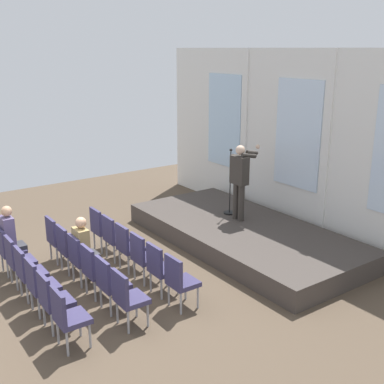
{
  "coord_description": "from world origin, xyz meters",
  "views": [
    {
      "loc": [
        7.46,
        -2.74,
        4.16
      ],
      "look_at": [
        -0.11,
        2.65,
        1.39
      ],
      "focal_mm": 45.31,
      "sensor_mm": 36.0,
      "label": 1
    }
  ],
  "objects_px": {
    "mic_stand": "(230,200)",
    "audience_r2_c0": "(11,236)",
    "chair_r2_c0": "(8,247)",
    "chair_r2_c5": "(67,315)",
    "chair_r1_c2": "(81,256)",
    "chair_r1_c3": "(94,268)",
    "chair_r2_c3": "(39,283)",
    "chair_r0_c1": "(114,235)",
    "chair_r1_c0": "(57,236)",
    "chair_r0_c5": "(179,279)",
    "chair_r0_c2": "(128,244)",
    "chair_r2_c2": "(28,270)",
    "chair_r2_c1": "(17,258)",
    "chair_r0_c3": "(143,255)",
    "chair_r0_c4": "(160,266)",
    "chair_r1_c5": "(127,295)",
    "chair_r0_c0": "(101,227)",
    "chair_r1_c4": "(110,281)",
    "chair_r2_c4": "(52,298)",
    "chair_r1_c1": "(68,246)",
    "audience_r1_c2": "(84,246)",
    "speaker": "(240,177)"
  },
  "relations": [
    {
      "from": "chair_r2_c3",
      "to": "chair_r1_c4",
      "type": "bearing_deg",
      "value": 58.34
    },
    {
      "from": "chair_r1_c1",
      "to": "audience_r1_c2",
      "type": "bearing_deg",
      "value": 8.07
    },
    {
      "from": "chair_r0_c1",
      "to": "chair_r1_c4",
      "type": "distance_m",
      "value": 2.02
    },
    {
      "from": "mic_stand",
      "to": "audience_r2_c0",
      "type": "bearing_deg",
      "value": -97.82
    },
    {
      "from": "chair_r1_c2",
      "to": "chair_r1_c3",
      "type": "relative_size",
      "value": 1.0
    },
    {
      "from": "chair_r1_c2",
      "to": "chair_r2_c4",
      "type": "height_order",
      "value": "same"
    },
    {
      "from": "chair_r0_c1",
      "to": "chair_r1_c2",
      "type": "xyz_separation_m",
      "value": [
        0.59,
        -0.96,
        0.0
      ]
    },
    {
      "from": "chair_r0_c4",
      "to": "chair_r2_c5",
      "type": "height_order",
      "value": "same"
    },
    {
      "from": "chair_r0_c1",
      "to": "chair_r2_c0",
      "type": "height_order",
      "value": "same"
    },
    {
      "from": "audience_r2_c0",
      "to": "chair_r1_c0",
      "type": "bearing_deg",
      "value": 90.0
    },
    {
      "from": "chair_r0_c4",
      "to": "chair_r2_c1",
      "type": "distance_m",
      "value": 2.61
    },
    {
      "from": "chair_r0_c0",
      "to": "chair_r2_c2",
      "type": "bearing_deg",
      "value": -58.34
    },
    {
      "from": "chair_r1_c5",
      "to": "chair_r1_c0",
      "type": "bearing_deg",
      "value": 180.0
    },
    {
      "from": "chair_r1_c3",
      "to": "chair_r2_c3",
      "type": "height_order",
      "value": "same"
    },
    {
      "from": "chair_r0_c3",
      "to": "audience_r2_c0",
      "type": "distance_m",
      "value": 2.57
    },
    {
      "from": "speaker",
      "to": "chair_r2_c1",
      "type": "relative_size",
      "value": 1.81
    },
    {
      "from": "chair_r1_c2",
      "to": "chair_r1_c0",
      "type": "bearing_deg",
      "value": 180.0
    },
    {
      "from": "chair_r0_c3",
      "to": "chair_r1_c3",
      "type": "bearing_deg",
      "value": -90.0
    },
    {
      "from": "chair_r1_c5",
      "to": "chair_r2_c3",
      "type": "height_order",
      "value": "same"
    },
    {
      "from": "chair_r2_c0",
      "to": "mic_stand",
      "type": "bearing_deg",
      "value": 82.3
    },
    {
      "from": "audience_r2_c0",
      "to": "audience_r1_c2",
      "type": "bearing_deg",
      "value": 39.15
    },
    {
      "from": "chair_r0_c3",
      "to": "chair_r2_c5",
      "type": "bearing_deg",
      "value": -58.34
    },
    {
      "from": "chair_r0_c1",
      "to": "chair_r2_c2",
      "type": "bearing_deg",
      "value": -72.86
    },
    {
      "from": "chair_r1_c0",
      "to": "audience_r1_c2",
      "type": "height_order",
      "value": "audience_r1_c2"
    },
    {
      "from": "chair_r2_c5",
      "to": "chair_r2_c4",
      "type": "bearing_deg",
      "value": 180.0
    },
    {
      "from": "chair_r2_c0",
      "to": "chair_r2_c5",
      "type": "relative_size",
      "value": 1.0
    },
    {
      "from": "chair_r1_c2",
      "to": "chair_r1_c3",
      "type": "xyz_separation_m",
      "value": [
        0.59,
        0.0,
        0.0
      ]
    },
    {
      "from": "chair_r0_c1",
      "to": "chair_r1_c1",
      "type": "distance_m",
      "value": 0.96
    },
    {
      "from": "speaker",
      "to": "chair_r2_c5",
      "type": "xyz_separation_m",
      "value": [
        1.86,
        -4.8,
        -0.88
      ]
    },
    {
      "from": "chair_r0_c4",
      "to": "chair_r2_c1",
      "type": "relative_size",
      "value": 1.0
    },
    {
      "from": "chair_r0_c2",
      "to": "chair_r2_c2",
      "type": "xyz_separation_m",
      "value": [
        0.0,
        -1.92,
        0.0
      ]
    },
    {
      "from": "chair_r0_c5",
      "to": "chair_r2_c1",
      "type": "relative_size",
      "value": 1.0
    },
    {
      "from": "chair_r1_c2",
      "to": "chair_r2_c3",
      "type": "xyz_separation_m",
      "value": [
        0.59,
        -0.96,
        0.0
      ]
    },
    {
      "from": "chair_r1_c0",
      "to": "chair_r1_c4",
      "type": "height_order",
      "value": "same"
    },
    {
      "from": "chair_r1_c0",
      "to": "chair_r2_c3",
      "type": "distance_m",
      "value": 2.02
    },
    {
      "from": "chair_r1_c0",
      "to": "chair_r2_c1",
      "type": "relative_size",
      "value": 1.0
    },
    {
      "from": "chair_r0_c2",
      "to": "chair_r2_c4",
      "type": "distance_m",
      "value": 2.25
    },
    {
      "from": "chair_r1_c0",
      "to": "chair_r1_c3",
      "type": "height_order",
      "value": "same"
    },
    {
      "from": "chair_r1_c0",
      "to": "chair_r0_c5",
      "type": "bearing_deg",
      "value": 17.97
    },
    {
      "from": "mic_stand",
      "to": "audience_r1_c2",
      "type": "height_order",
      "value": "mic_stand"
    },
    {
      "from": "chair_r0_c0",
      "to": "chair_r2_c2",
      "type": "relative_size",
      "value": 1.0
    },
    {
      "from": "chair_r1_c0",
      "to": "chair_r2_c2",
      "type": "xyz_separation_m",
      "value": [
        1.18,
        -0.96,
        0.0
      ]
    },
    {
      "from": "chair_r1_c1",
      "to": "chair_r2_c0",
      "type": "height_order",
      "value": "same"
    },
    {
      "from": "speaker",
      "to": "chair_r0_c3",
      "type": "distance_m",
      "value": 3.09
    },
    {
      "from": "chair_r0_c2",
      "to": "chair_r2_c5",
      "type": "bearing_deg",
      "value": -47.23
    },
    {
      "from": "chair_r2_c0",
      "to": "audience_r2_c0",
      "type": "bearing_deg",
      "value": 90.0
    },
    {
      "from": "chair_r1_c4",
      "to": "chair_r2_c4",
      "type": "relative_size",
      "value": 1.0
    },
    {
      "from": "chair_r1_c0",
      "to": "chair_r1_c3",
      "type": "relative_size",
      "value": 1.0
    },
    {
      "from": "mic_stand",
      "to": "chair_r2_c0",
      "type": "relative_size",
      "value": 1.65
    },
    {
      "from": "chair_r2_c5",
      "to": "audience_r2_c0",
      "type": "bearing_deg",
      "value": 178.46
    }
  ]
}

